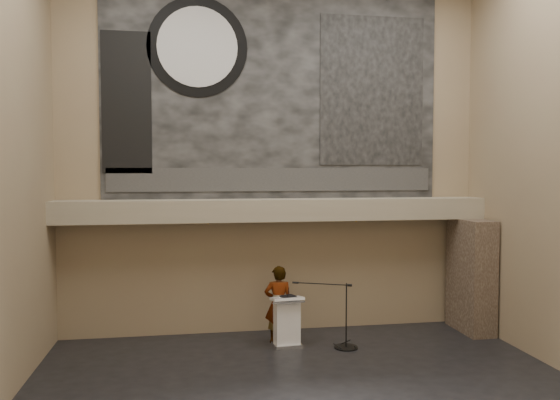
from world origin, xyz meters
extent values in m
plane|color=black|center=(0.00, 0.00, 0.00)|extent=(10.00, 10.00, 0.00)
cube|color=#90785B|center=(0.00, 4.00, 4.25)|extent=(10.00, 0.02, 8.50)
cube|color=#90785B|center=(0.00, -4.00, 4.25)|extent=(10.00, 0.02, 8.50)
cube|color=gray|center=(0.00, 3.60, 2.95)|extent=(10.00, 0.80, 0.50)
cylinder|color=#B2893D|center=(-1.60, 3.55, 2.67)|extent=(0.04, 0.04, 0.06)
cylinder|color=#B2893D|center=(1.90, 3.55, 2.67)|extent=(0.04, 0.04, 0.06)
cube|color=black|center=(0.00, 3.97, 5.70)|extent=(8.00, 0.05, 5.00)
cube|color=#2F2F2F|center=(0.00, 3.93, 3.65)|extent=(7.76, 0.02, 0.55)
cylinder|color=black|center=(-1.80, 3.93, 6.70)|extent=(2.30, 0.02, 2.30)
cylinder|color=silver|center=(-1.80, 3.91, 6.70)|extent=(1.84, 0.02, 1.84)
cube|color=black|center=(2.40, 3.93, 5.80)|extent=(2.60, 0.02, 3.60)
cube|color=black|center=(-3.40, 3.93, 5.40)|extent=(1.10, 0.02, 3.20)
cube|color=#44352A|center=(4.65, 3.15, 1.35)|extent=(0.60, 1.40, 2.70)
cube|color=silver|center=(0.07, 2.71, 0.04)|extent=(0.64, 0.51, 0.08)
cube|color=white|center=(0.07, 2.71, 0.56)|extent=(0.56, 0.41, 0.96)
cube|color=white|center=(0.07, 2.69, 1.07)|extent=(0.71, 0.53, 0.13)
cube|color=black|center=(0.09, 2.68, 1.12)|extent=(0.37, 0.34, 0.04)
cube|color=white|center=(-0.02, 2.65, 1.10)|extent=(0.29, 0.33, 0.00)
imported|color=white|center=(-0.07, 3.01, 0.87)|extent=(0.68, 0.49, 1.74)
cylinder|color=black|center=(1.33, 2.41, 0.01)|extent=(0.52, 0.52, 0.02)
cylinder|color=black|center=(1.33, 2.41, 0.71)|extent=(0.03, 0.03, 1.42)
cylinder|color=black|center=(0.81, 2.62, 1.38)|extent=(1.16, 0.51, 0.02)
camera|label=1|loc=(-2.03, -8.89, 3.84)|focal=35.00mm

